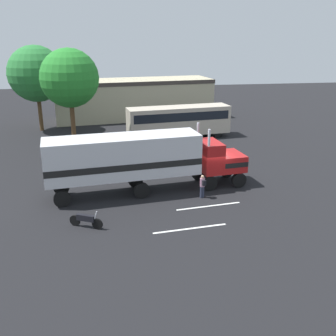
% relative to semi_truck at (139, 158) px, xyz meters
% --- Properties ---
extents(ground_plane, '(120.00, 120.00, 0.00)m').
position_rel_semi_truck_xyz_m(ground_plane, '(5.40, 0.32, -2.52)').
color(ground_plane, black).
extents(lane_stripe_near, '(4.39, 0.68, 0.01)m').
position_rel_semi_truck_xyz_m(lane_stripe_near, '(4.18, -3.18, -2.52)').
color(lane_stripe_near, silver).
rests_on(lane_stripe_near, ground_plane).
extents(lane_stripe_mid, '(4.39, 0.60, 0.01)m').
position_rel_semi_truck_xyz_m(lane_stripe_mid, '(2.32, -6.02, -2.52)').
color(lane_stripe_mid, silver).
rests_on(lane_stripe_mid, ground_plane).
extents(semi_truck, '(14.36, 4.43, 4.50)m').
position_rel_semi_truck_xyz_m(semi_truck, '(0.00, 0.00, 0.00)').
color(semi_truck, '#B21919').
rests_on(semi_truck, ground_plane).
extents(person_bystander, '(0.39, 0.48, 1.63)m').
position_rel_semi_truck_xyz_m(person_bystander, '(4.11, -1.71, -1.63)').
color(person_bystander, '#2D3347').
rests_on(person_bystander, ground_plane).
extents(parked_bus, '(11.24, 3.94, 3.40)m').
position_rel_semi_truck_xyz_m(parked_bus, '(5.58, 14.64, -0.46)').
color(parked_bus, '#BFB29E').
rests_on(parked_bus, ground_plane).
extents(parked_car, '(4.43, 1.89, 1.57)m').
position_rel_semi_truck_xyz_m(parked_car, '(-2.18, 6.72, -1.72)').
color(parked_car, black).
rests_on(parked_car, ground_plane).
extents(motorcycle, '(1.93, 1.05, 1.12)m').
position_rel_semi_truck_xyz_m(motorcycle, '(-3.58, -4.89, -2.04)').
color(motorcycle, black).
rests_on(motorcycle, ground_plane).
extents(tree_left, '(5.50, 5.50, 9.53)m').
position_rel_semi_truck_xyz_m(tree_left, '(-5.30, 12.44, 4.23)').
color(tree_left, brown).
rests_on(tree_left, ground_plane).
extents(tree_center, '(6.25, 6.25, 9.62)m').
position_rel_semi_truck_xyz_m(tree_center, '(-9.60, 20.71, 3.95)').
color(tree_center, brown).
rests_on(tree_center, ground_plane).
extents(building_backdrop, '(21.13, 8.50, 5.10)m').
position_rel_semi_truck_xyz_m(building_backdrop, '(1.73, 26.29, 0.23)').
color(building_backdrop, '#B7AD8C').
rests_on(building_backdrop, ground_plane).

